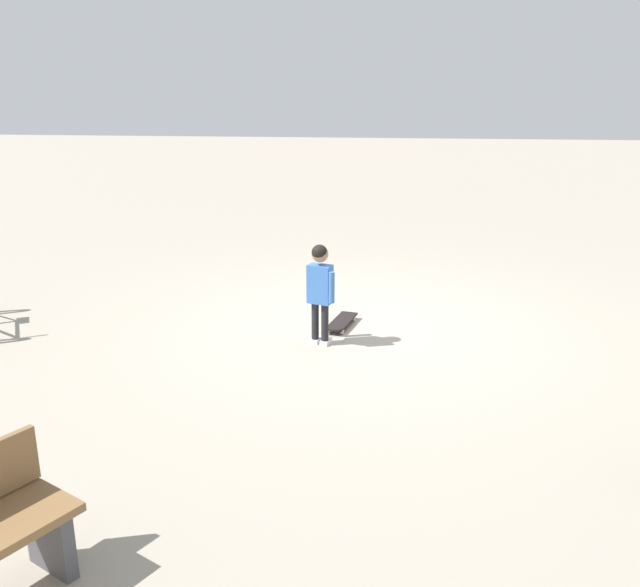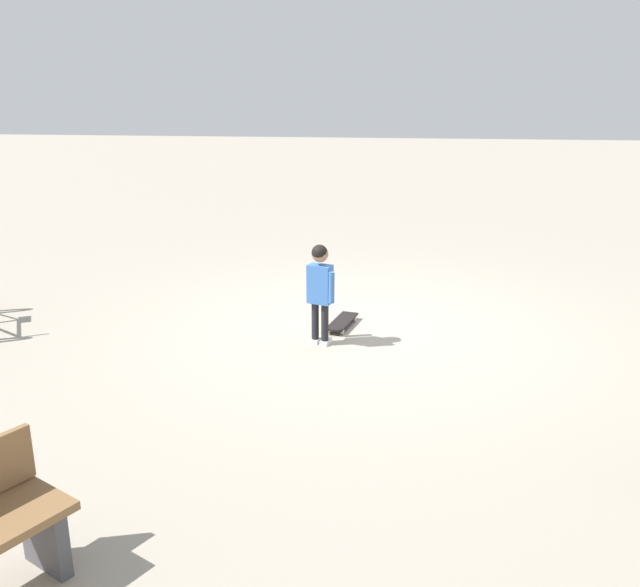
{
  "view_description": "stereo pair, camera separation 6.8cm",
  "coord_description": "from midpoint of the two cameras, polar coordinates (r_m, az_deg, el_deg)",
  "views": [
    {
      "loc": [
        -0.27,
        7.28,
        2.65
      ],
      "look_at": [
        0.43,
        0.58,
        0.55
      ],
      "focal_mm": 39.0,
      "sensor_mm": 36.0,
      "label": 1
    },
    {
      "loc": [
        -0.34,
        7.27,
        2.65
      ],
      "look_at": [
        0.43,
        0.58,
        0.55
      ],
      "focal_mm": 39.0,
      "sensor_mm": 36.0,
      "label": 2
    }
  ],
  "objects": [
    {
      "name": "ground_plane",
      "position": [
        7.75,
        3.39,
        -2.7
      ],
      "size": [
        50.0,
        50.0,
        0.0
      ],
      "primitive_type": "plane",
      "color": "#9E9384"
    },
    {
      "name": "child_person",
      "position": [
        7.02,
        -0.27,
        0.83
      ],
      "size": [
        0.3,
        0.31,
        1.06
      ],
      "color": "black",
      "rests_on": "ground"
    },
    {
      "name": "skateboard",
      "position": [
        7.7,
        1.53,
        -2.33
      ],
      "size": [
        0.33,
        0.66,
        0.07
      ],
      "color": "black",
      "rests_on": "ground"
    }
  ]
}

